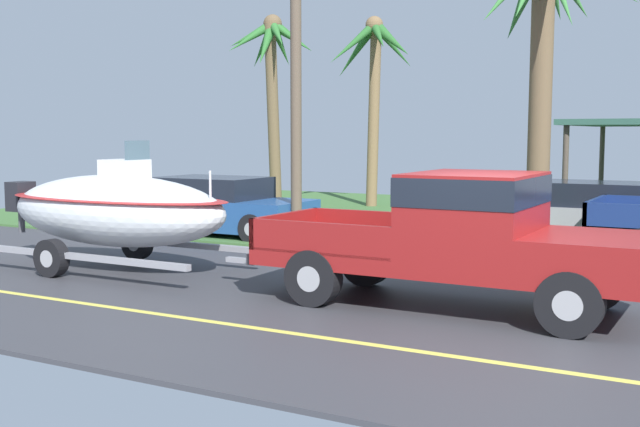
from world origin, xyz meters
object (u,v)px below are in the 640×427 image
parked_sedan_near (598,215)px  palm_tree_mid (541,21)px  pickup_truck_towing (471,234)px  utility_pole (296,48)px  palm_tree_far_left (272,63)px  boat_on_trailer (115,210)px  parked_sedan_far (218,207)px  palm_tree_near_left (374,68)px

parked_sedan_near → palm_tree_mid: palm_tree_mid is taller
pickup_truck_towing → utility_pole: size_ratio=0.68×
pickup_truck_towing → palm_tree_far_left: (-10.18, 10.94, 3.59)m
pickup_truck_towing → palm_tree_far_left: palm_tree_far_left is taller
pickup_truck_towing → palm_tree_mid: 6.16m
boat_on_trailer → parked_sedan_far: boat_on_trailer is taller
boat_on_trailer → palm_tree_near_left: palm_tree_near_left is taller
palm_tree_mid → palm_tree_near_left: bearing=132.3°
boat_on_trailer → palm_tree_far_left: size_ratio=0.96×
parked_sedan_near → palm_tree_far_left: (-10.61, 3.77, 3.96)m
parked_sedan_near → parked_sedan_far: bearing=-163.7°
utility_pole → pickup_truck_towing: bearing=-39.3°
palm_tree_near_left → utility_pole: (2.20, -8.58, -0.28)m
parked_sedan_near → palm_tree_far_left: size_ratio=0.75×
parked_sedan_near → boat_on_trailer: bearing=-134.0°
palm_tree_mid → palm_tree_far_left: palm_tree_mid is taller
parked_sedan_near → utility_pole: (-5.85, -2.73, 3.56)m
pickup_truck_towing → palm_tree_far_left: size_ratio=0.91×
pickup_truck_towing → palm_tree_far_left: 15.37m
palm_tree_near_left → boat_on_trailer: bearing=-85.1°
parked_sedan_far → parked_sedan_near: bearing=16.3°
pickup_truck_towing → parked_sedan_far: pickup_truck_towing is taller
palm_tree_far_left → utility_pole: utility_pole is taller
boat_on_trailer → palm_tree_near_left: size_ratio=0.96×
boat_on_trailer → parked_sedan_near: (6.93, 7.17, -0.40)m
palm_tree_near_left → utility_pole: 8.86m
pickup_truck_towing → palm_tree_near_left: palm_tree_near_left is taller
palm_tree_mid → parked_sedan_far: bearing=-177.8°
palm_tree_mid → utility_pole: bearing=-173.0°
pickup_truck_towing → utility_pole: utility_pole is taller
pickup_truck_towing → palm_tree_mid: palm_tree_mid is taller
palm_tree_near_left → palm_tree_mid: palm_tree_mid is taller
boat_on_trailer → palm_tree_near_left: bearing=94.9°
parked_sedan_far → utility_pole: size_ratio=0.54×
pickup_truck_towing → palm_tree_mid: (-0.37, 5.05, 3.50)m
boat_on_trailer → palm_tree_far_left: bearing=108.6°
boat_on_trailer → parked_sedan_far: (-1.28, 4.77, -0.40)m
boat_on_trailer → palm_tree_mid: (6.13, 5.05, 3.47)m
palm_tree_mid → utility_pole: size_ratio=0.76×
parked_sedan_near → palm_tree_far_left: bearing=160.4°
palm_tree_far_left → boat_on_trailer: bearing=-71.4°
palm_tree_far_left → utility_pole: bearing=-53.8°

